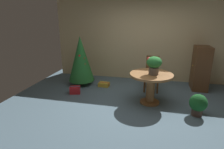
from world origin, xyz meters
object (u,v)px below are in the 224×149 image
(flower_vase, at_px, (154,64))
(gift_box_gold, at_px, (104,84))
(wooden_cabinet, at_px, (201,68))
(holiday_tree, at_px, (81,59))
(gift_box_red, at_px, (75,90))
(wooden_chair_far, at_px, (152,72))
(potted_plant, at_px, (198,104))
(round_dining_table, at_px, (151,82))

(flower_vase, height_order, gift_box_gold, flower_vase)
(flower_vase, distance_m, gift_box_gold, 1.93)
(wooden_cabinet, bearing_deg, gift_box_gold, -170.96)
(holiday_tree, relative_size, gift_box_red, 4.69)
(wooden_chair_far, xyz_separation_m, wooden_cabinet, (1.34, 0.37, 0.08))
(gift_box_gold, bearing_deg, wooden_cabinet, 9.04)
(wooden_chair_far, bearing_deg, potted_plant, -52.07)
(wooden_chair_far, xyz_separation_m, gift_box_red, (-2.02, -0.78, -0.43))
(round_dining_table, bearing_deg, flower_vase, -46.09)
(holiday_tree, distance_m, gift_box_gold, 1.04)
(flower_vase, bearing_deg, wooden_chair_far, 92.63)
(holiday_tree, xyz_separation_m, gift_box_red, (0.10, -0.74, -0.71))
(gift_box_gold, relative_size, wooden_cabinet, 0.26)
(gift_box_red, xyz_separation_m, wooden_cabinet, (3.36, 1.16, 0.52))
(wooden_chair_far, distance_m, holiday_tree, 2.13)
(round_dining_table, bearing_deg, gift_box_gold, 148.90)
(wooden_chair_far, xyz_separation_m, gift_box_gold, (-1.40, -0.06, -0.48))
(flower_vase, relative_size, wooden_chair_far, 0.43)
(wooden_chair_far, relative_size, wooden_cabinet, 0.78)
(gift_box_red, xyz_separation_m, potted_plant, (3.03, -0.51, 0.16))
(round_dining_table, bearing_deg, potted_plant, -21.06)
(wooden_chair_far, bearing_deg, holiday_tree, -178.92)
(flower_vase, height_order, wooden_chair_far, flower_vase)
(gift_box_red, relative_size, potted_plant, 0.67)
(flower_vase, distance_m, holiday_tree, 2.35)
(gift_box_gold, height_order, wooden_cabinet, wooden_cabinet)
(wooden_chair_far, distance_m, potted_plant, 1.66)
(wooden_cabinet, relative_size, potted_plant, 2.62)
(flower_vase, bearing_deg, wooden_cabinet, 45.61)
(flower_vase, bearing_deg, round_dining_table, 133.91)
(wooden_chair_far, height_order, holiday_tree, holiday_tree)
(gift_box_gold, relative_size, gift_box_red, 1.02)
(wooden_chair_far, relative_size, holiday_tree, 0.66)
(potted_plant, bearing_deg, flower_vase, 160.43)
(flower_vase, xyz_separation_m, holiday_tree, (-2.16, 0.91, -0.19))
(potted_plant, bearing_deg, round_dining_table, 158.94)
(gift_box_gold, distance_m, potted_plant, 2.71)
(wooden_chair_far, relative_size, potted_plant, 2.05)
(flower_vase, distance_m, gift_box_red, 2.25)
(wooden_chair_far, distance_m, wooden_cabinet, 1.39)
(round_dining_table, distance_m, holiday_tree, 2.30)
(round_dining_table, xyz_separation_m, holiday_tree, (-2.11, 0.87, 0.26))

